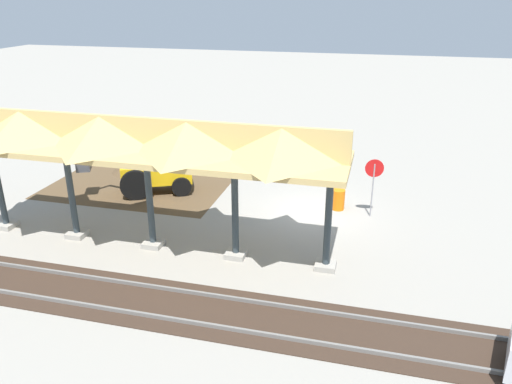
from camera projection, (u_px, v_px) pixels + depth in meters
The scene contains 8 objects.
ground_plane at pixel (311, 213), 21.46m from camera, with size 120.00×120.00×0.00m, color gray.
dirt_work_zone at pixel (145, 181), 25.00m from camera, with size 8.57×7.00×0.01m, color brown.
platform_canopy at pixel (144, 139), 17.09m from camera, with size 14.05×3.20×4.90m.
rail_tracks at pixel (270, 320), 14.37m from camera, with size 60.00×2.58×0.15m.
stop_sign at pixel (374, 176), 20.43m from camera, with size 0.76×0.13×2.53m.
backhoe at pixel (153, 167), 23.16m from camera, with size 5.08×3.23×2.82m.
dirt_mound at pixel (132, 172), 26.35m from camera, with size 4.14×4.14×1.61m, color brown.
traffic_barrel at pixel (338, 199), 21.65m from camera, with size 0.56×0.56×0.90m, color orange.
Camera 1 is at (-2.57, 19.55, 8.84)m, focal length 35.00 mm.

